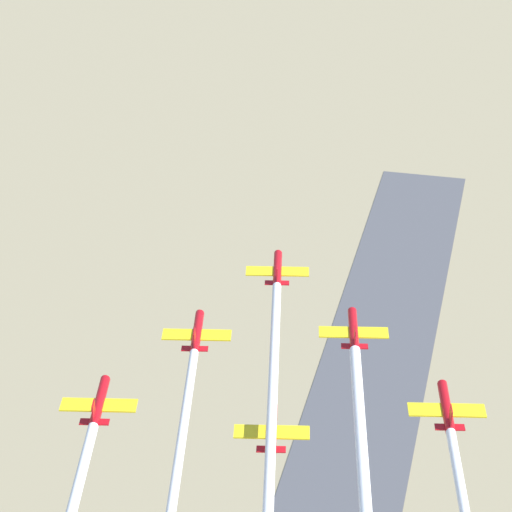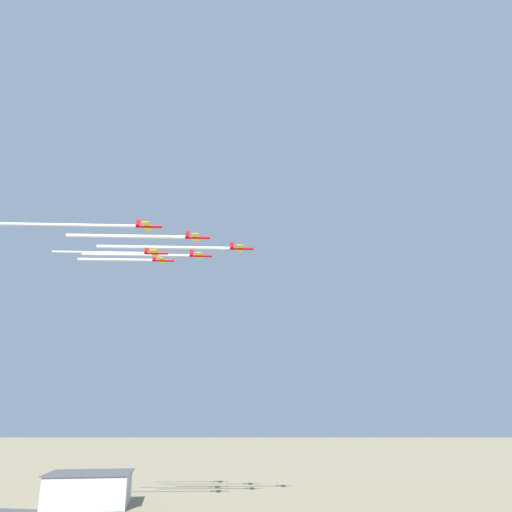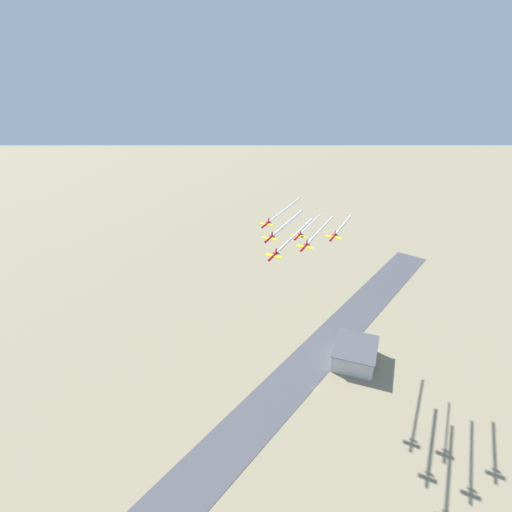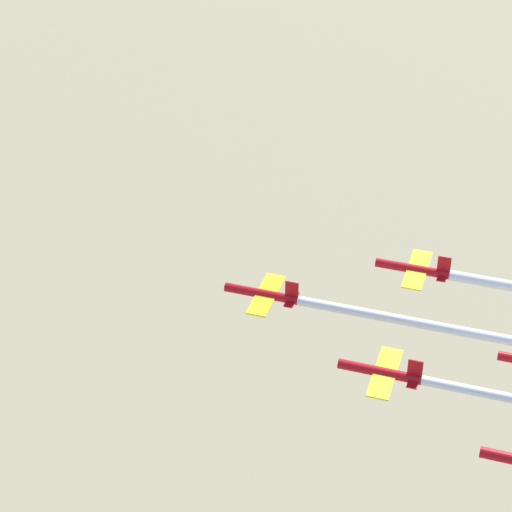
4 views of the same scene
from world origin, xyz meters
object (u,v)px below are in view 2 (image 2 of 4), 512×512
object	(u,v)px
jet_0	(241,248)
jet_2	(197,237)
jet_1	(200,256)
jet_3	(162,260)
jet_4	(155,253)
hangar	(89,489)
jet_5	(148,226)

from	to	relation	value
jet_0	jet_2	size ratio (longest dim) A/B	1.00
jet_1	jet_2	bearing A→B (deg)	0.00
jet_3	jet_4	distance (m)	21.00
hangar	jet_3	xyz separation A→B (m)	(-25.40, 18.99, 96.88)
jet_0	jet_3	size ratio (longest dim) A/B	1.00
jet_2	jet_5	xyz separation A→B (m)	(18.64, 8.37, 0.37)
jet_3	jet_2	bearing A→B (deg)	29.54
hangar	jet_0	xyz separation A→B (m)	(-58.15, 43.44, 96.02)
jet_1	jet_4	bearing A→B (deg)	-59.53
jet_2	jet_1	bearing A→B (deg)	-180.00
jet_1	jet_3	world-z (taller)	jet_3
jet_4	jet_0	bearing A→B (deg)	90.00
jet_2	jet_4	world-z (taller)	jet_2
jet_5	jet_0	bearing A→B (deg)	120.47
jet_0	jet_4	size ratio (longest dim) A/B	1.00
jet_0	jet_3	xyz separation A→B (m)	(32.74, -24.45, 0.85)
jet_0	jet_3	world-z (taller)	jet_3
jet_1	jet_3	size ratio (longest dim) A/B	1.00
jet_3	jet_5	bearing A→B (deg)	-0.00
jet_2	jet_5	world-z (taller)	jet_5
jet_0	jet_2	bearing A→B (deg)	-59.53
jet_1	jet_3	xyz separation A→B (m)	(16.37, -12.23, 0.90)
jet_3	jet_1	bearing A→B (deg)	59.53
jet_4	jet_5	size ratio (longest dim) A/B	1.00
jet_2	jet_3	bearing A→B (deg)	-150.46
jet_0	jet_2	xyz separation A→B (m)	(18.64, 8.37, 0.77)
hangar	jet_0	distance (m)	120.37
hangar	jet_1	distance (m)	109.23
jet_0	jet_1	world-z (taller)	jet_0
hangar	jet_0	world-z (taller)	jet_0
jet_1	jet_2	xyz separation A→B (m)	(2.27, 20.59, 0.82)
jet_0	jet_4	world-z (taller)	jet_0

